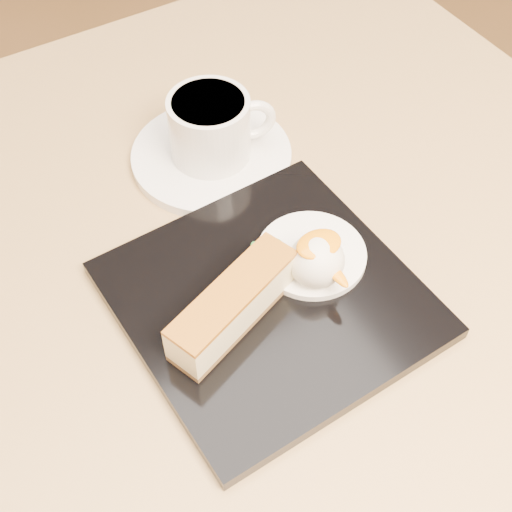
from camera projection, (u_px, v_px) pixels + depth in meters
table at (250, 378)px, 0.70m from camera, size 0.80×0.80×0.72m
dessert_plate at (269, 299)px, 0.57m from camera, size 0.23×0.23×0.01m
cheesecake at (233, 305)px, 0.53m from camera, size 0.12×0.07×0.04m
cream_smear at (311, 254)px, 0.58m from camera, size 0.09×0.09×0.01m
ice_cream_scoop at (317, 261)px, 0.55m from camera, size 0.04×0.04×0.04m
mango_sauce at (319, 244)px, 0.54m from camera, size 0.04×0.03×0.01m
mint_sprig at (265, 246)px, 0.58m from camera, size 0.03×0.02×0.00m
saucer at (212, 156)px, 0.67m from camera, size 0.15×0.15×0.01m
coffee_cup at (212, 126)px, 0.64m from camera, size 0.10×0.07×0.06m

